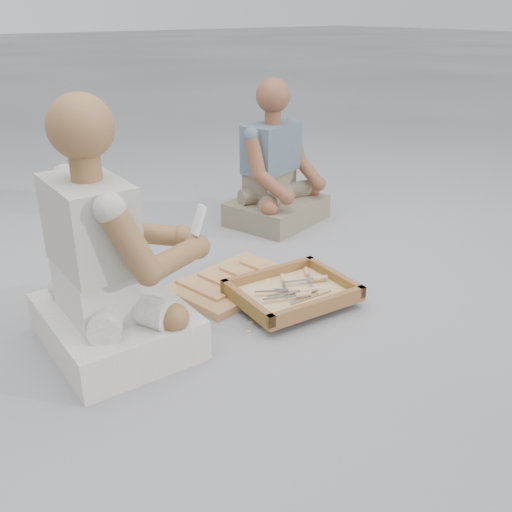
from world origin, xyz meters
TOP-DOWN VIEW (x-y plane):
  - ground at (0.00, 0.00)m, footprint 60.00×60.00m
  - carved_panel at (0.13, 0.51)m, footprint 0.63×0.48m
  - tool_tray at (0.24, 0.21)m, footprint 0.54×0.45m
  - chisel_0 at (0.41, 0.30)m, footprint 0.14×0.19m
  - chisel_1 at (0.23, 0.20)m, footprint 0.20×0.12m
  - chisel_2 at (0.39, 0.22)m, footprint 0.21×0.10m
  - chisel_3 at (0.28, 0.31)m, footprint 0.14×0.19m
  - chisel_4 at (0.22, 0.14)m, footprint 0.21×0.10m
  - chisel_5 at (0.33, 0.12)m, footprint 0.22×0.03m
  - chisel_6 at (0.31, 0.16)m, footprint 0.19×0.14m
  - chisel_7 at (0.26, 0.17)m, footprint 0.21×0.09m
  - wood_chip_0 at (0.37, 0.58)m, footprint 0.02×0.02m
  - wood_chip_1 at (0.54, 0.15)m, footprint 0.02×0.02m
  - wood_chip_2 at (0.55, 0.35)m, footprint 0.02×0.02m
  - wood_chip_3 at (0.49, 0.21)m, footprint 0.02×0.02m
  - wood_chip_4 at (-0.00, 0.19)m, footprint 0.02×0.02m
  - wood_chip_5 at (-0.07, 0.46)m, footprint 0.02×0.02m
  - wood_chip_6 at (-0.05, 0.13)m, footprint 0.02×0.02m
  - wood_chip_7 at (0.12, 0.52)m, footprint 0.02×0.02m
  - wood_chip_8 at (0.43, 0.09)m, footprint 0.02×0.02m
  - craftsman at (-0.53, 0.38)m, footprint 0.65×0.64m
  - companion at (0.86, 1.11)m, footprint 0.65×0.58m
  - mobile_phone at (-0.17, 0.30)m, footprint 0.06×0.06m

SIDE VIEW (x-z plane):
  - ground at x=0.00m, z-range 0.00..0.00m
  - wood_chip_0 at x=0.37m, z-range 0.00..0.00m
  - wood_chip_1 at x=0.54m, z-range 0.00..0.00m
  - wood_chip_2 at x=0.55m, z-range 0.00..0.00m
  - wood_chip_3 at x=0.49m, z-range 0.00..0.00m
  - wood_chip_4 at x=0.00m, z-range 0.00..0.00m
  - wood_chip_5 at x=-0.07m, z-range 0.00..0.00m
  - wood_chip_6 at x=-0.05m, z-range 0.00..0.00m
  - wood_chip_7 at x=0.12m, z-range 0.00..0.00m
  - wood_chip_8 at x=0.43m, z-range 0.00..0.00m
  - carved_panel at x=0.13m, z-range 0.00..0.04m
  - tool_tray at x=0.24m, z-range 0.03..0.09m
  - chisel_3 at x=0.28m, z-range 0.06..0.08m
  - chisel_5 at x=0.33m, z-range 0.06..0.08m
  - chisel_0 at x=0.41m, z-range 0.06..0.08m
  - chisel_6 at x=0.31m, z-range 0.06..0.08m
  - chisel_7 at x=0.26m, z-range 0.07..0.09m
  - chisel_4 at x=0.22m, z-range 0.07..0.09m
  - chisel_2 at x=0.39m, z-range 0.07..0.09m
  - chisel_1 at x=0.23m, z-range 0.07..0.09m
  - companion at x=0.86m, z-range -0.14..0.72m
  - craftsman at x=-0.53m, z-range -0.16..0.82m
  - mobile_phone at x=-0.17m, z-range 0.41..0.53m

